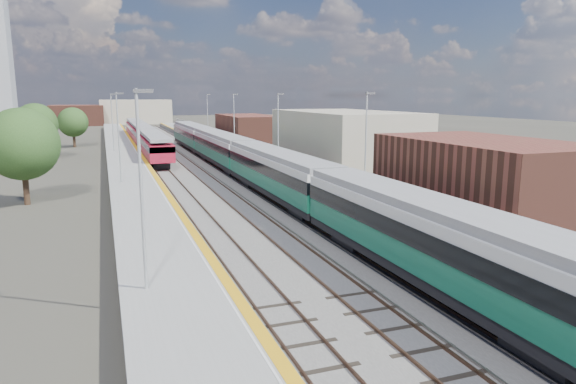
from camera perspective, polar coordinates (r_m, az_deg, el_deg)
ground at (r=62.87m, az=-9.16°, el=3.00°), size 320.00×320.00×0.00m
ballast_bed at (r=64.95m, az=-11.52°, el=3.19°), size 10.50×155.00×0.06m
tracks at (r=66.68m, az=-11.23°, el=3.45°), size 8.96×160.00×0.17m
platform_right at (r=66.36m, az=-5.08°, el=3.95°), size 4.70×155.00×8.52m
platform_left at (r=64.28m, az=-17.55°, el=3.27°), size 4.30×155.00×8.52m
buildings at (r=150.05m, az=-22.74°, el=10.81°), size 72.00×185.50×40.00m
green_train at (r=50.51m, az=-4.84°, el=3.87°), size 2.97×82.54×3.27m
red_train at (r=84.85m, az=-15.81°, el=6.09°), size 2.76×56.01×3.48m
tree_a at (r=43.58m, az=-27.47°, el=4.73°), size 5.45×5.45×7.39m
tree_b at (r=73.90m, az=-26.23°, el=6.75°), size 5.39×5.39×7.30m
tree_c at (r=89.94m, az=-22.79°, el=7.16°), size 4.71×4.71×6.39m
tree_d at (r=89.22m, az=4.15°, el=7.58°), size 4.08×4.08×5.53m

